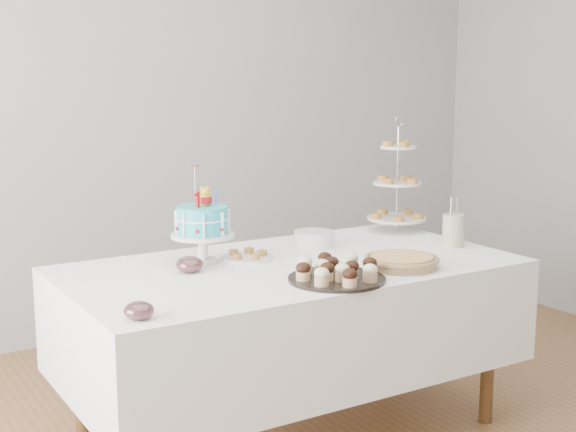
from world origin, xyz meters
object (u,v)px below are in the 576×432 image
jam_bowl_a (139,311)px  utensil_pitcher (454,229)px  jam_bowl_b (190,265)px  pie (402,261)px  plate_stack (314,239)px  table (291,315)px  tiered_stand (397,184)px  cupcake_tray (337,270)px  pastry_plate (248,255)px  birthday_cake (203,237)px

jam_bowl_a → utensil_pitcher: utensil_pitcher is taller
jam_bowl_b → utensil_pitcher: bearing=-8.8°
pie → plate_stack: size_ratio=1.67×
table → tiered_stand: 1.02m
table → jam_bowl_a: (-0.83, -0.40, 0.26)m
pie → utensil_pitcher: (0.47, 0.20, 0.05)m
pie → tiered_stand: (0.48, 0.62, 0.22)m
pie → tiered_stand: tiered_stand is taller
jam_bowl_a → utensil_pitcher: size_ratio=0.44×
cupcake_tray → pastry_plate: 0.52m
birthday_cake → jam_bowl_b: birthday_cake is taller
tiered_stand → jam_bowl_b: bearing=-169.6°
jam_bowl_a → birthday_cake: bearing=49.2°
cupcake_tray → jam_bowl_a: bearing=-175.6°
table → plate_stack: plate_stack is taller
birthday_cake → pastry_plate: bearing=-33.2°
birthday_cake → plate_stack: bearing=-21.0°
plate_stack → utensil_pitcher: 0.65m
pie → plate_stack: (-0.09, 0.53, 0.01)m
table → utensil_pitcher: utensil_pitcher is taller
pastry_plate → jam_bowl_a: (-0.72, -0.57, 0.01)m
plate_stack → jam_bowl_a: plate_stack is taller
tiered_stand → jam_bowl_a: (-1.67, -0.72, -0.22)m
table → pastry_plate: size_ratio=8.35×
jam_bowl_a → pie: bearing=4.6°
utensil_pitcher → pastry_plate: bearing=174.4°
pastry_plate → jam_bowl_a: 0.92m
cupcake_tray → plate_stack: bearing=65.0°
birthday_cake → plate_stack: 0.59m
plate_stack → jam_bowl_a: (-1.11, -0.62, -0.01)m
birthday_cake → pie: bearing=-59.7°
pie → jam_bowl_a: (-1.20, -0.10, 0.00)m
table → tiered_stand: (0.84, 0.33, 0.47)m
cupcake_tray → tiered_stand: bearing=38.3°
table → plate_stack: size_ratio=10.15×
birthday_cake → pastry_plate: 0.22m
table → pastry_plate: 0.32m
tiered_stand → cupcake_tray: bearing=-141.7°
cupcake_tray → plate_stack: (0.26, 0.56, -0.01)m
birthday_cake → utensil_pitcher: birthday_cake is taller
birthday_cake → plate_stack: size_ratio=2.22×
plate_stack → utensil_pitcher: size_ratio=0.82×
jam_bowl_b → utensil_pitcher: utensil_pitcher is taller
cupcake_tray → table: bearing=91.7°
jam_bowl_b → utensil_pitcher: (1.26, -0.19, 0.05)m
plate_stack → tiered_stand: bearing=9.7°
table → plate_stack: bearing=40.2°
plate_stack → utensil_pitcher: (0.56, -0.33, 0.05)m
plate_stack → jam_bowl_a: size_ratio=1.85×
tiered_stand → plate_stack: tiered_stand is taller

